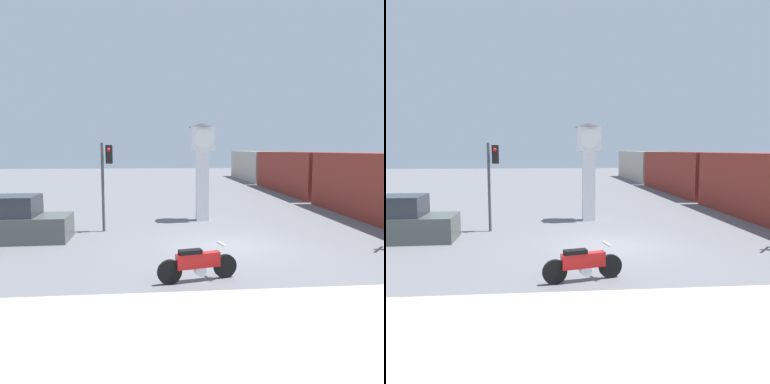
% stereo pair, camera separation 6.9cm
% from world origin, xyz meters
% --- Properties ---
extents(ground_plane, '(120.00, 120.00, 0.00)m').
position_xyz_m(ground_plane, '(0.00, 0.00, 0.00)').
color(ground_plane, slate).
extents(sidewalk_strip, '(36.00, 6.00, 0.10)m').
position_xyz_m(sidewalk_strip, '(0.00, -7.67, 0.05)').
color(sidewalk_strip, '#BCB7A8').
rests_on(sidewalk_strip, ground_plane).
extents(motorcycle, '(2.24, 0.73, 1.00)m').
position_xyz_m(motorcycle, '(-1.44, -3.67, 0.48)').
color(motorcycle, black).
rests_on(motorcycle, ground_plane).
extents(clock_tower, '(1.39, 1.39, 4.89)m').
position_xyz_m(clock_tower, '(-0.26, 5.17, 3.25)').
color(clock_tower, white).
rests_on(clock_tower, ground_plane).
extents(freight_train, '(2.80, 40.04, 3.40)m').
position_xyz_m(freight_train, '(9.04, 17.31, 1.70)').
color(freight_train, maroon).
rests_on(freight_train, ground_plane).
extents(traffic_light, '(0.50, 0.35, 3.88)m').
position_xyz_m(traffic_light, '(-4.73, 2.95, 2.68)').
color(traffic_light, '#47474C').
rests_on(traffic_light, ground_plane).
extents(parked_car, '(4.24, 1.89, 1.80)m').
position_xyz_m(parked_car, '(-8.16, 1.47, 0.75)').
color(parked_car, '#4C514C').
rests_on(parked_car, ground_plane).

